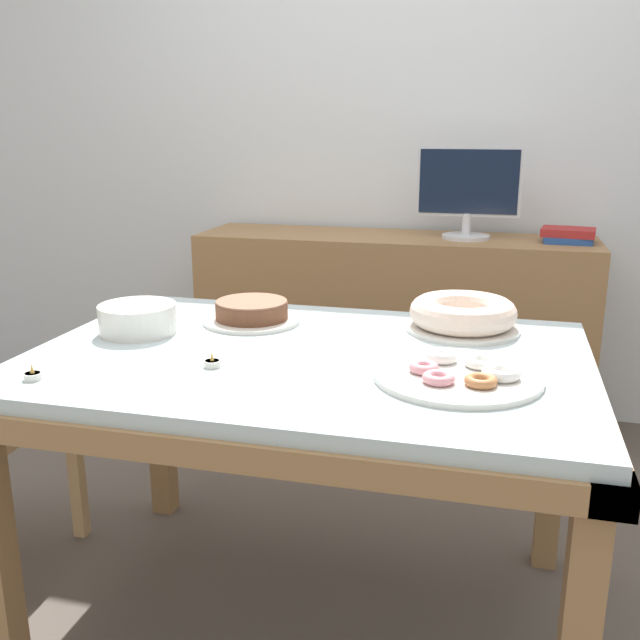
# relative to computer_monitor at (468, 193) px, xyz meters

# --- Properties ---
(ground_plane) EXTENTS (12.00, 12.00, 0.00)m
(ground_plane) POSITION_rel_computer_monitor_xyz_m (-0.30, -1.39, -1.05)
(ground_plane) COLOR #564C44
(wall_back) EXTENTS (8.00, 0.10, 2.60)m
(wall_back) POSITION_rel_computer_monitor_xyz_m (-0.30, 0.30, 0.25)
(wall_back) COLOR silver
(wall_back) RESTS_ON ground
(dining_table) EXTENTS (1.41, 0.96, 0.77)m
(dining_table) POSITION_rel_computer_monitor_xyz_m (-0.30, -1.39, -0.38)
(dining_table) COLOR silver
(dining_table) RESTS_ON ground
(sideboard) EXTENTS (1.70, 0.44, 0.86)m
(sideboard) POSITION_rel_computer_monitor_xyz_m (-0.30, 0.00, -0.62)
(sideboard) COLOR olive
(sideboard) RESTS_ON ground
(computer_monitor) EXTENTS (0.42, 0.20, 0.38)m
(computer_monitor) POSITION_rel_computer_monitor_xyz_m (0.00, 0.00, 0.00)
(computer_monitor) COLOR silver
(computer_monitor) RESTS_ON sideboard
(book_stack) EXTENTS (0.23, 0.18, 0.06)m
(book_stack) POSITION_rel_computer_monitor_xyz_m (0.41, 0.00, -0.16)
(book_stack) COLOR #23478C
(book_stack) RESTS_ON sideboard
(cake_chocolate_round) EXTENTS (0.28, 0.28, 0.06)m
(cake_chocolate_round) POSITION_rel_computer_monitor_xyz_m (-0.53, -1.16, -0.25)
(cake_chocolate_round) COLOR silver
(cake_chocolate_round) RESTS_ON dining_table
(cake_golden_bundt) EXTENTS (0.31, 0.31, 0.09)m
(cake_golden_bundt) POSITION_rel_computer_monitor_xyz_m (0.06, -1.09, -0.24)
(cake_golden_bundt) COLOR silver
(cake_golden_bundt) RESTS_ON dining_table
(pastry_platter) EXTENTS (0.38, 0.38, 0.04)m
(pastry_platter) POSITION_rel_computer_monitor_xyz_m (0.08, -1.50, -0.27)
(pastry_platter) COLOR silver
(pastry_platter) RESTS_ON dining_table
(plate_stack) EXTENTS (0.21, 0.21, 0.08)m
(plate_stack) POSITION_rel_computer_monitor_xyz_m (-0.80, -1.34, -0.24)
(plate_stack) COLOR silver
(plate_stack) RESTS_ON dining_table
(tealight_near_front) EXTENTS (0.04, 0.04, 0.04)m
(tealight_near_front) POSITION_rel_computer_monitor_xyz_m (-0.85, -1.74, -0.27)
(tealight_near_front) COLOR silver
(tealight_near_front) RESTS_ON dining_table
(tealight_right_edge) EXTENTS (0.04, 0.04, 0.04)m
(tealight_right_edge) POSITION_rel_computer_monitor_xyz_m (-0.89, -1.12, -0.27)
(tealight_right_edge) COLOR silver
(tealight_right_edge) RESTS_ON dining_table
(tealight_left_edge) EXTENTS (0.04, 0.04, 0.04)m
(tealight_left_edge) POSITION_rel_computer_monitor_xyz_m (-0.92, -1.23, -0.27)
(tealight_left_edge) COLOR silver
(tealight_left_edge) RESTS_ON dining_table
(tealight_near_cakes) EXTENTS (0.04, 0.04, 0.04)m
(tealight_near_cakes) POSITION_rel_computer_monitor_xyz_m (-0.49, -1.56, -0.27)
(tealight_near_cakes) COLOR silver
(tealight_near_cakes) RESTS_ON dining_table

